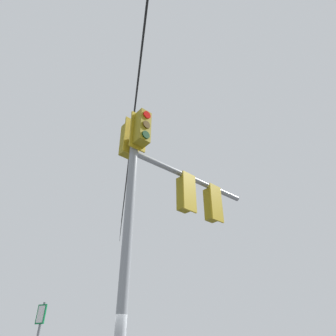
{
  "coord_description": "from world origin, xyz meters",
  "views": [
    {
      "loc": [
        -5.37,
        -3.67,
        1.93
      ],
      "look_at": [
        0.16,
        -0.54,
        5.9
      ],
      "focal_mm": 31.8,
      "sensor_mm": 36.0,
      "label": 1
    }
  ],
  "objects": [
    {
      "name": "signal_mast_assembly",
      "position": [
        -0.1,
        -0.45,
        4.97
      ],
      "size": [
        3.87,
        1.87,
        6.97
      ],
      "color": "gray",
      "rests_on": "ground"
    },
    {
      "name": "overhead_wire_span",
      "position": [
        0.19,
        0.67,
        9.44
      ],
      "size": [
        22.42,
        18.49,
        1.79
      ],
      "color": "black"
    }
  ]
}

